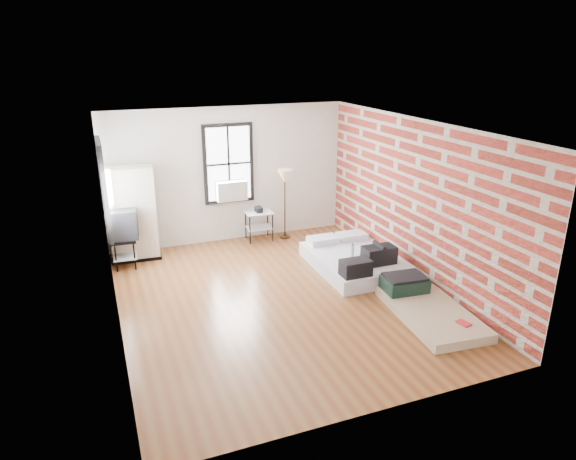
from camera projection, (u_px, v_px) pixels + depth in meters
name	position (u px, v px, depth m)	size (l,w,h in m)	color
ground	(279.00, 298.00, 8.43)	(6.00, 6.00, 0.00)	brown
room_shell	(284.00, 190.00, 8.24)	(5.02, 6.02, 2.80)	silver
mattress_main	(356.00, 260.00, 9.51)	(1.49, 2.01, 0.64)	silver
mattress_bare	(424.00, 305.00, 7.95)	(1.15, 1.95, 0.40)	tan
wardrobe	(132.00, 214.00, 9.77)	(0.94, 0.57, 1.81)	black
side_table	(259.00, 217.00, 10.83)	(0.58, 0.47, 0.73)	black
floor_lamp	(285.00, 180.00, 10.70)	(0.32, 0.32, 1.50)	#2E230F
tv_stand	(122.00, 224.00, 9.51)	(0.59, 0.81, 1.11)	black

